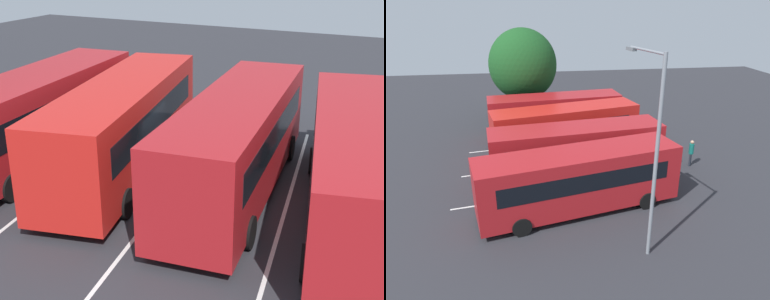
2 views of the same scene
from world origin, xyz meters
The scene contains 9 objects.
ground_plane centered at (0.00, 0.00, 0.00)m, with size 68.66×68.66×0.00m, color #2B2B30.
bus_far_left centered at (-0.06, -5.90, 1.80)m, with size 10.81×4.75×3.28m.
bus_center_left centered at (0.37, -2.04, 1.80)m, with size 10.75×3.75×3.28m.
bus_center_right centered at (0.19, 2.21, 1.80)m, with size 10.81×4.77×3.28m.
bus_far_right centered at (-0.27, 5.74, 1.80)m, with size 10.73×3.60×3.28m.
pedestrian centered at (8.05, -1.63, 1.07)m, with size 0.45×0.45×1.81m.
lane_stripe_outer_left centered at (0.00, -3.90, 0.00)m, with size 13.96×0.12×0.01m, color silver.
lane_stripe_inner_left centered at (0.00, 0.00, 0.00)m, with size 13.96×0.12×0.01m, color silver.
lane_stripe_inner_right centered at (0.00, 3.90, 0.00)m, with size 13.96×0.12×0.01m, color silver.
Camera 1 is at (-14.81, -7.75, 7.81)m, focal length 49.64 mm.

